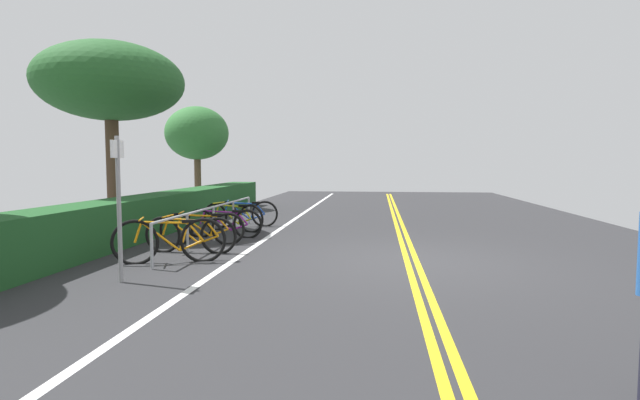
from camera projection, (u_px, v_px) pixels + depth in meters
name	position (u px, v px, depth m)	size (l,w,h in m)	color
ground_plane	(412.00, 262.00, 8.26)	(39.62, 11.48, 0.05)	#2B2B2D
centre_line_yellow_inner	(416.00, 261.00, 8.25)	(35.66, 0.10, 0.00)	gold
centre_line_yellow_outer	(407.00, 261.00, 8.27)	(35.66, 0.10, 0.00)	gold
bike_lane_stripe_white	(239.00, 257.00, 8.61)	(35.66, 0.12, 0.00)	white
bike_rack	(213.00, 214.00, 10.39)	(5.80, 0.05, 0.74)	#9EA0A5
bicycle_0	(170.00, 241.00, 8.08)	(0.69, 1.77, 0.78)	black
bicycle_1	(191.00, 235.00, 8.99)	(0.46, 1.76, 0.72)	black
bicycle_2	(203.00, 229.00, 9.88)	(0.50, 1.69, 0.70)	black
bicycle_3	(224.00, 223.00, 10.81)	(0.46, 1.74, 0.68)	black
bicycle_4	(233.00, 217.00, 11.85)	(0.64, 1.67, 0.72)	black
bicycle_5	(245.00, 214.00, 12.67)	(0.57, 1.70, 0.72)	black
sign_post_near	(119.00, 194.00, 6.68)	(0.36, 0.06, 2.02)	gray
hedge_backdrop	(163.00, 212.00, 12.09)	(14.75, 0.95, 0.90)	#1C4C21
tree_mid	(110.00, 83.00, 11.62)	(3.45, 3.45, 4.51)	#473323
tree_far_right	(197.00, 134.00, 17.43)	(2.24, 2.24, 3.67)	brown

